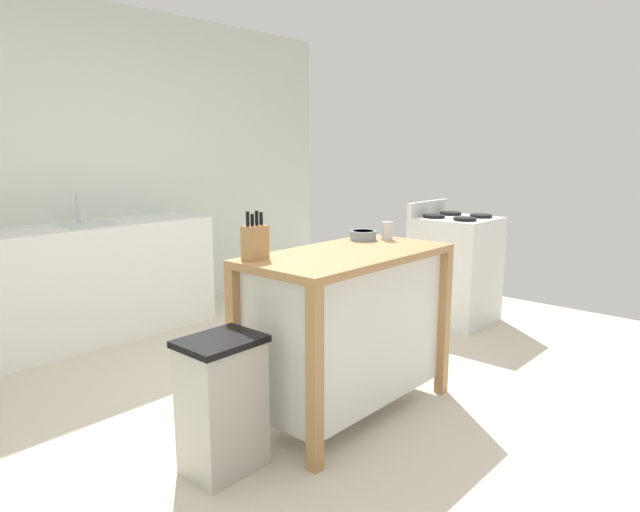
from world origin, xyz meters
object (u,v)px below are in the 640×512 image
bowl_ceramic_small (363,235)px  trash_bin (222,404)px  drinking_cup (387,231)px  kitchen_island (347,323)px  stove (455,269)px  sink_faucet (78,208)px  knife_block (255,241)px

bowl_ceramic_small → trash_bin: (-1.20, -0.13, -0.62)m
drinking_cup → trash_bin: size_ratio=0.17×
kitchen_island → drinking_cup: 0.65m
kitchen_island → stove: (1.92, 0.39, -0.06)m
trash_bin → sink_faucet: bearing=77.7°
drinking_cup → trash_bin: 1.46m
stove → knife_block: bearing=-175.7°
kitchen_island → sink_faucet: (-0.32, 2.40, 0.49)m
stove → sink_faucet: bearing=138.0°
knife_block → stove: size_ratio=0.24×
knife_block → bowl_ceramic_small: bearing=-2.1°
bowl_ceramic_small → stove: (1.56, 0.21, -0.49)m
knife_block → stove: knife_block is taller
drinking_cup → sink_faucet: bearing=108.7°
kitchen_island → knife_block: knife_block is taller
knife_block → trash_bin: (-0.36, -0.16, -0.68)m
bowl_ceramic_small → stove: size_ratio=0.16×
knife_block → sink_faucet: bearing=86.0°
knife_block → sink_faucet: (0.15, 2.20, -0.00)m
knife_block → trash_bin: size_ratio=0.39×
trash_bin → stove: size_ratio=0.62×
drinking_cup → sink_faucet: 2.46m
kitchen_island → stove: 1.96m
sink_faucet → trash_bin: bearing=-102.3°
stove → bowl_ceramic_small: bearing=-172.3°
bowl_ceramic_small → sink_faucet: size_ratio=0.72×
kitchen_island → drinking_cup: drinking_cup is taller
kitchen_island → knife_block: size_ratio=4.91×
bowl_ceramic_small → trash_bin: bowl_ceramic_small is taller
trash_bin → sink_faucet: sink_faucet is taller
kitchen_island → knife_block: (-0.48, 0.20, 0.49)m
kitchen_island → drinking_cup: bearing=8.7°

